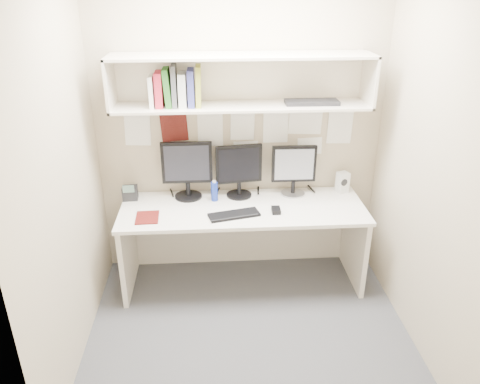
{
  "coord_description": "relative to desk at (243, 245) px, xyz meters",
  "views": [
    {
      "loc": [
        -0.25,
        -2.77,
        2.45
      ],
      "look_at": [
        -0.04,
        0.35,
        1.0
      ],
      "focal_mm": 35.0,
      "sensor_mm": 36.0,
      "label": 1
    }
  ],
  "objects": [
    {
      "name": "desk_phone",
      "position": [
        -0.94,
        0.2,
        0.42
      ],
      "size": [
        0.13,
        0.12,
        0.15
      ],
      "rotation": [
        0.0,
        0.0,
        0.05
      ],
      "color": "black",
      "rests_on": "desk"
    },
    {
      "name": "wall_left",
      "position": [
        -1.2,
        -0.65,
        0.93
      ],
      "size": [
        0.02,
        2.0,
        2.6
      ],
      "primitive_type": "cube",
      "color": "tan",
      "rests_on": "ground"
    },
    {
      "name": "maroon_notebook",
      "position": [
        -0.76,
        -0.16,
        0.37
      ],
      "size": [
        0.18,
        0.22,
        0.01
      ],
      "primitive_type": "cube",
      "rotation": [
        0.0,
        0.0,
        0.04
      ],
      "color": "#53100E",
      "rests_on": "desk"
    },
    {
      "name": "hutch_tray",
      "position": [
        0.55,
        0.14,
        1.19
      ],
      "size": [
        0.42,
        0.17,
        0.03
      ],
      "primitive_type": "cube",
      "rotation": [
        0.0,
        0.0,
        -0.01
      ],
      "color": "black",
      "rests_on": "overhead_hutch"
    },
    {
      "name": "mouse",
      "position": [
        0.26,
        -0.12,
        0.38
      ],
      "size": [
        0.07,
        0.11,
        0.03
      ],
      "primitive_type": "cube",
      "rotation": [
        0.0,
        0.0,
        -0.02
      ],
      "color": "black",
      "rests_on": "desk"
    },
    {
      "name": "keyboard",
      "position": [
        -0.08,
        -0.16,
        0.37
      ],
      "size": [
        0.42,
        0.23,
        0.02
      ],
      "primitive_type": "cube",
      "rotation": [
        0.0,
        0.0,
        0.24
      ],
      "color": "black",
      "rests_on": "desk"
    },
    {
      "name": "wall_right",
      "position": [
        1.2,
        -0.65,
        0.93
      ],
      "size": [
        0.02,
        2.0,
        2.6
      ],
      "primitive_type": "cube",
      "color": "tan",
      "rests_on": "ground"
    },
    {
      "name": "wall_front",
      "position": [
        0.0,
        -1.65,
        0.93
      ],
      "size": [
        2.4,
        0.02,
        2.6
      ],
      "primitive_type": "cube",
      "color": "tan",
      "rests_on": "ground"
    },
    {
      "name": "monitor_right",
      "position": [
        0.45,
        0.22,
        0.6
      ],
      "size": [
        0.38,
        0.21,
        0.44
      ],
      "rotation": [
        0.0,
        0.0,
        -0.01
      ],
      "color": "#A5A5AA",
      "rests_on": "desk"
    },
    {
      "name": "desk",
      "position": [
        0.0,
        0.0,
        0.0
      ],
      "size": [
        2.0,
        0.7,
        0.73
      ],
      "color": "silver",
      "rests_on": "floor"
    },
    {
      "name": "floor",
      "position": [
        0.0,
        -0.65,
        -0.37
      ],
      "size": [
        2.4,
        2.0,
        0.01
      ],
      "primitive_type": "cube",
      "color": "#424247",
      "rests_on": "ground"
    },
    {
      "name": "blue_bottle",
      "position": [
        -0.23,
        0.13,
        0.45
      ],
      "size": [
        0.06,
        0.06,
        0.18
      ],
      "color": "navy",
      "rests_on": "desk"
    },
    {
      "name": "monitor_left",
      "position": [
        -0.45,
        0.22,
        0.63
      ],
      "size": [
        0.42,
        0.23,
        0.49
      ],
      "rotation": [
        0.0,
        0.0,
        -0.0
      ],
      "color": "black",
      "rests_on": "desk"
    },
    {
      "name": "overhead_hutch",
      "position": [
        0.0,
        0.21,
        1.35
      ],
      "size": [
        2.0,
        0.38,
        0.4
      ],
      "color": "silver",
      "rests_on": "wall_back"
    },
    {
      "name": "wall_back",
      "position": [
        0.0,
        0.35,
        0.93
      ],
      "size": [
        2.4,
        0.02,
        2.6
      ],
      "primitive_type": "cube",
      "color": "tan",
      "rests_on": "ground"
    },
    {
      "name": "speaker",
      "position": [
        0.89,
        0.23,
        0.45
      ],
      "size": [
        0.12,
        0.12,
        0.18
      ],
      "rotation": [
        0.0,
        0.0,
        0.36
      ],
      "color": "silver",
      "rests_on": "desk"
    },
    {
      "name": "book_stack",
      "position": [
        -0.5,
        0.14,
        1.31
      ],
      "size": [
        0.39,
        0.19,
        0.31
      ],
      "color": "white",
      "rests_on": "overhead_hutch"
    },
    {
      "name": "monitor_center",
      "position": [
        -0.02,
        0.22,
        0.61
      ],
      "size": [
        0.39,
        0.21,
        0.45
      ],
      "rotation": [
        0.0,
        0.0,
        0.14
      ],
      "color": "black",
      "rests_on": "desk"
    },
    {
      "name": "pinned_papers",
      "position": [
        0.0,
        0.34,
        0.88
      ],
      "size": [
        1.92,
        0.01,
        0.48
      ],
      "primitive_type": null,
      "color": "white",
      "rests_on": "wall_back"
    }
  ]
}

